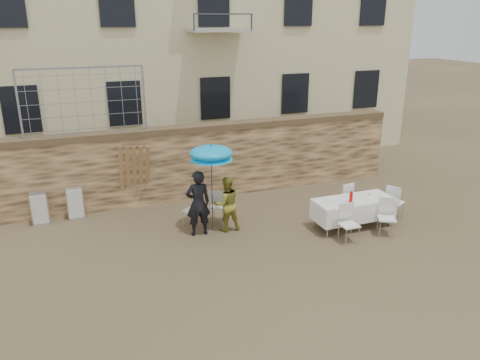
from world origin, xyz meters
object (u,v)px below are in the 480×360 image
object	(u,v)px
man_suit	(198,203)
chair_stack_right	(75,202)
chair_stack_left	(40,206)
table_chair_front_left	(349,224)
umbrella	(211,155)
soda_bottle	(351,197)
table_chair_side	(395,201)
table_chair_back	(343,198)
table_chair_front_right	(387,218)
banquet_table	(354,201)
couple_chair_right	(218,205)
woman_dress	(226,204)
couple_chair_left	(193,209)

from	to	relation	value
man_suit	chair_stack_right	distance (m)	3.64
chair_stack_left	chair_stack_right	size ratio (longest dim) A/B	1.00
chair_stack_left	table_chair_front_left	bearing A→B (deg)	-28.78
umbrella	soda_bottle	bearing A→B (deg)	-19.95
table_chair_side	table_chair_back	bearing A→B (deg)	29.90
man_suit	soda_bottle	xyz separation A→B (m)	(3.73, -1.11, 0.05)
table_chair_front_left	table_chair_back	size ratio (longest dim) A/B	1.00
table_chair_side	table_chair_front_right	bearing A→B (deg)	103.52
chair_stack_right	table_chair_front_right	bearing A→B (deg)	-28.11
banquet_table	table_chair_side	world-z (taller)	table_chair_side
umbrella	table_chair_front_left	bearing A→B (deg)	-31.70
table_chair_front_left	chair_stack_left	world-z (taller)	table_chair_front_left
man_suit	table_chair_front_left	world-z (taller)	man_suit
chair_stack_left	man_suit	bearing A→B (deg)	-30.15
banquet_table	umbrella	bearing A→B (deg)	163.31
table_chair_front_left	table_chair_side	size ratio (longest dim) A/B	1.00
umbrella	couple_chair_right	xyz separation A→B (m)	(0.30, 0.45, -1.55)
woman_dress	couple_chair_right	xyz separation A→B (m)	(-0.05, 0.55, -0.25)
umbrella	table_chair_front_right	size ratio (longest dim) A/B	2.23
couple_chair_right	table_chair_side	bearing A→B (deg)	-159.83
couple_chair_right	table_chair_back	world-z (taller)	same
table_chair_front_right	chair_stack_left	world-z (taller)	table_chair_front_right
woman_dress	couple_chair_right	size ratio (longest dim) A/B	1.52
chair_stack_left	woman_dress	bearing A→B (deg)	-25.86
couple_chair_left	chair_stack_right	xyz separation A→B (m)	(-2.88, 1.65, -0.02)
umbrella	couple_chair_right	distance (m)	1.64
man_suit	umbrella	size ratio (longest dim) A/B	0.79
table_chair_front_left	table_chair_side	bearing A→B (deg)	23.19
umbrella	table_chair_back	world-z (taller)	umbrella
banquet_table	soda_bottle	distance (m)	0.30
woman_dress	chair_stack_right	world-z (taller)	woman_dress
umbrella	chair_stack_left	xyz separation A→B (m)	(-4.18, 2.10, -1.57)
couple_chair_right	chair_stack_right	xyz separation A→B (m)	(-3.58, 1.65, -0.02)
table_chair_side	chair_stack_right	distance (m)	8.76
man_suit	chair_stack_right	bearing A→B (deg)	-36.13
woman_dress	table_chair_back	distance (m)	3.39
couple_chair_right	chair_stack_left	world-z (taller)	couple_chair_right
table_chair_back	table_chair_front_right	bearing A→B (deg)	90.54
table_chair_front_right	man_suit	bearing A→B (deg)	-173.13
couple_chair_right	banquet_table	world-z (taller)	couple_chair_right
chair_stack_right	table_chair_back	bearing A→B (deg)	-18.56
table_chair_back	table_chair_side	distance (m)	1.39
man_suit	table_chair_back	bearing A→B (deg)	179.01
couple_chair_right	table_chair_back	bearing A→B (deg)	-154.58
couple_chair_left	table_chair_front_left	distance (m)	4.02
couple_chair_right	soda_bottle	xyz separation A→B (m)	(3.03, -1.66, 0.43)
table_chair_front_left	table_chair_back	bearing A→B (deg)	62.87
table_chair_side	woman_dress	bearing A→B (deg)	49.55
couple_chair_right	man_suit	bearing A→B (deg)	75.24
table_chair_side	banquet_table	bearing A→B (deg)	64.24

